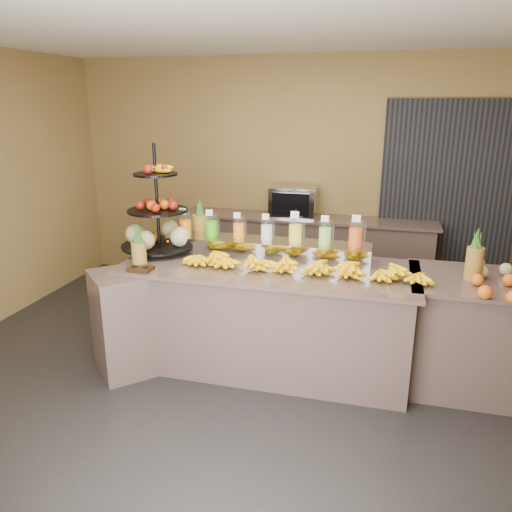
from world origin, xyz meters
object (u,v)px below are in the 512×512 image
at_px(condiment_caddy, 141,269).
at_px(right_fruit_pile, 499,278).
at_px(fruit_stand, 164,225).
at_px(oven_warmer, 294,202).
at_px(pitcher_tray, 267,248).
at_px(banana_heap, 302,263).

bearing_deg(condiment_caddy, right_fruit_pile, 6.40).
height_order(fruit_stand, right_fruit_pile, fruit_stand).
relative_size(right_fruit_pile, oven_warmer, 0.90).
bearing_deg(right_fruit_pile, pitcher_tray, 169.27).
xyz_separation_m(fruit_stand, right_fruit_pile, (2.82, -0.26, -0.17)).
distance_m(right_fruit_pile, oven_warmer, 2.80).
bearing_deg(oven_warmer, fruit_stand, -117.51).
xyz_separation_m(pitcher_tray, oven_warmer, (-0.07, 1.67, 0.11)).
xyz_separation_m(banana_heap, oven_warmer, (-0.46, 2.03, 0.10)).
bearing_deg(right_fruit_pile, fruit_stand, 174.78).
bearing_deg(banana_heap, oven_warmer, 102.76).
relative_size(pitcher_tray, condiment_caddy, 9.75).
relative_size(banana_heap, fruit_stand, 2.10).
bearing_deg(pitcher_tray, right_fruit_pile, -10.73).
height_order(pitcher_tray, oven_warmer, oven_warmer).
height_order(pitcher_tray, fruit_stand, fruit_stand).
bearing_deg(condiment_caddy, pitcher_tray, 36.17).
xyz_separation_m(pitcher_tray, banana_heap, (0.39, -0.36, 0.00)).
bearing_deg(banana_heap, fruit_stand, 168.88).
bearing_deg(oven_warmer, condiment_caddy, -110.68).
xyz_separation_m(banana_heap, right_fruit_pile, (1.48, 0.01, 0.01)).
height_order(banana_heap, oven_warmer, oven_warmer).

